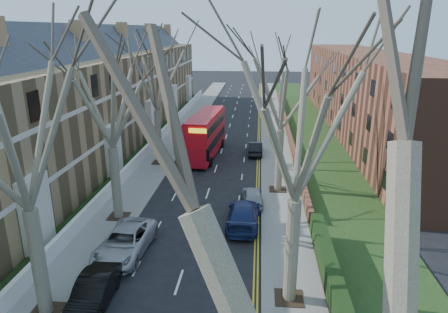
# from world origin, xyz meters

# --- Properties ---
(pavement_left) EXTENTS (3.00, 102.00, 0.12)m
(pavement_left) POSITION_xyz_m (-6.00, 39.00, 0.06)
(pavement_left) COLOR slate
(pavement_left) RESTS_ON ground
(pavement_right) EXTENTS (3.00, 102.00, 0.12)m
(pavement_right) POSITION_xyz_m (6.00, 39.00, 0.06)
(pavement_right) COLOR slate
(pavement_right) RESTS_ON ground
(terrace_left) EXTENTS (9.70, 78.00, 13.60)m
(terrace_left) POSITION_xyz_m (-13.65, 31.00, 5.53)
(terrace_left) COLOR #977C4D
(terrace_left) RESTS_ON ground
(flats_right) EXTENTS (13.97, 54.00, 10.00)m
(flats_right) POSITION_xyz_m (17.46, 43.00, 4.98)
(flats_right) COLOR brown
(flats_right) RESTS_ON ground
(front_wall_left) EXTENTS (0.30, 78.00, 1.00)m
(front_wall_left) POSITION_xyz_m (-7.65, 31.00, 0.62)
(front_wall_left) COLOR white
(front_wall_left) RESTS_ON ground
(grass_verge_right) EXTENTS (6.00, 102.00, 0.06)m
(grass_verge_right) POSITION_xyz_m (10.50, 39.00, 0.15)
(grass_verge_right) COLOR #1C3513
(grass_verge_right) RESTS_ON ground
(tree_left_mid) EXTENTS (10.50, 10.50, 14.71)m
(tree_left_mid) POSITION_xyz_m (-5.70, 6.00, 9.56)
(tree_left_mid) COLOR brown
(tree_left_mid) RESTS_ON ground
(tree_left_far) EXTENTS (10.15, 10.15, 14.22)m
(tree_left_far) POSITION_xyz_m (-5.70, 16.00, 9.24)
(tree_left_far) COLOR brown
(tree_left_far) RESTS_ON ground
(tree_left_dist) EXTENTS (10.50, 10.50, 14.71)m
(tree_left_dist) POSITION_xyz_m (-5.70, 28.00, 9.56)
(tree_left_dist) COLOR brown
(tree_left_dist) RESTS_ON ground
(tree_right_mid) EXTENTS (10.50, 10.50, 14.71)m
(tree_right_mid) POSITION_xyz_m (5.70, 8.00, 9.56)
(tree_right_mid) COLOR brown
(tree_right_mid) RESTS_ON ground
(tree_right_far) EXTENTS (10.15, 10.15, 14.22)m
(tree_right_far) POSITION_xyz_m (5.70, 22.00, 9.24)
(tree_right_far) COLOR brown
(tree_right_far) RESTS_ON ground
(double_decker_bus) EXTENTS (3.26, 10.54, 4.36)m
(double_decker_bus) POSITION_xyz_m (-1.50, 31.04, 2.14)
(double_decker_bus) COLOR #B10C17
(double_decker_bus) RESTS_ON ground
(car_left_mid) EXTENTS (1.72, 4.48, 1.46)m
(car_left_mid) POSITION_xyz_m (-3.70, 6.80, 0.73)
(car_left_mid) COLOR black
(car_left_mid) RESTS_ON ground
(car_left_far) EXTENTS (2.86, 5.69, 1.54)m
(car_left_far) POSITION_xyz_m (-3.70, 11.50, 0.77)
(car_left_far) COLOR #ABAAB0
(car_left_far) RESTS_ON ground
(car_right_near) EXTENTS (2.28, 5.37, 1.55)m
(car_right_near) POSITION_xyz_m (3.12, 15.75, 0.77)
(car_right_near) COLOR navy
(car_right_near) RESTS_ON ground
(car_right_mid) EXTENTS (1.86, 3.92, 1.29)m
(car_right_mid) POSITION_xyz_m (3.66, 19.20, 0.65)
(car_right_mid) COLOR #96999F
(car_right_mid) RESTS_ON ground
(car_right_far) EXTENTS (1.52, 4.17, 1.37)m
(car_right_far) POSITION_xyz_m (3.70, 31.97, 0.68)
(car_right_far) COLOR black
(car_right_far) RESTS_ON ground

